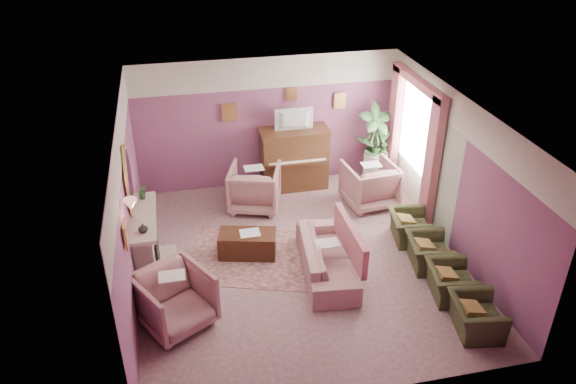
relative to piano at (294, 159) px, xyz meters
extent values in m
cube|color=gray|center=(-0.50, -2.68, -0.65)|extent=(5.50, 6.00, 0.01)
cube|color=white|center=(-0.50, -2.68, 2.15)|extent=(5.50, 6.00, 0.01)
cube|color=#6E416E|center=(-0.50, 0.32, 0.75)|extent=(5.50, 0.02, 2.80)
cube|color=#6E416E|center=(-0.50, -5.68, 0.75)|extent=(5.50, 0.02, 2.80)
cube|color=#6E416E|center=(-3.25, -2.68, 0.75)|extent=(0.02, 6.00, 2.80)
cube|color=#6E416E|center=(2.25, -2.68, 0.75)|extent=(0.02, 6.00, 2.80)
cube|color=beige|center=(-0.50, 0.31, 1.82)|extent=(5.50, 0.01, 0.65)
cube|color=#B2BAA4|center=(2.23, -1.38, 0.42)|extent=(0.01, 3.00, 2.15)
cube|color=#B7A897|center=(-3.09, -2.48, -0.10)|extent=(0.30, 1.40, 1.10)
cube|color=black|center=(-2.99, -2.48, -0.25)|extent=(0.18, 0.72, 0.68)
cube|color=#F34A2C|center=(-2.95, -2.48, -0.43)|extent=(0.06, 0.54, 0.10)
cube|color=#B7A897|center=(-3.06, -2.48, 0.47)|extent=(0.40, 1.55, 0.07)
cube|color=#B7A897|center=(-2.89, -2.48, -0.64)|extent=(0.55, 1.50, 0.02)
ellipsoid|color=#DEB257|center=(-3.20, -2.48, 1.15)|extent=(0.04, 0.72, 1.20)
ellipsoid|color=silver|center=(-3.17, -2.48, 1.15)|extent=(0.01, 0.60, 1.06)
cone|color=#E58D7A|center=(-3.12, -3.53, 1.33)|extent=(0.20, 0.20, 0.16)
cube|color=#4D2E19|center=(0.00, 0.00, 0.00)|extent=(1.40, 0.60, 1.30)
cube|color=#4D2E19|center=(0.00, -0.35, 0.07)|extent=(1.30, 0.12, 0.06)
cube|color=#EFE3C6|center=(0.00, -0.35, 0.11)|extent=(1.20, 0.08, 0.02)
cube|color=#4D2E19|center=(0.00, 0.00, 0.66)|extent=(1.45, 0.65, 0.04)
imported|color=black|center=(0.00, -0.05, 0.95)|extent=(0.80, 0.12, 0.48)
cube|color=#DEB257|center=(-1.30, 0.28, 1.07)|extent=(0.30, 0.03, 0.38)
cube|color=#DEB257|center=(1.05, 0.28, 1.13)|extent=(0.26, 0.03, 0.34)
cube|color=#DEB257|center=(0.00, 0.28, 1.35)|extent=(0.22, 0.03, 0.26)
cube|color=#DEB257|center=(-3.21, -3.88, 1.07)|extent=(0.03, 0.28, 0.36)
cube|color=white|center=(2.20, -1.13, 1.05)|extent=(0.03, 1.40, 1.80)
cube|color=#B35D6A|center=(2.12, -2.05, 0.65)|extent=(0.16, 0.34, 2.60)
cube|color=#B35D6A|center=(2.12, -0.21, 0.65)|extent=(0.16, 0.34, 2.60)
cube|color=#B35D6A|center=(2.12, -1.13, 1.91)|extent=(0.16, 2.20, 0.16)
imported|color=#305C2D|center=(-3.05, -1.93, 0.64)|extent=(0.16, 0.16, 0.28)
imported|color=beige|center=(-3.05, -2.98, 0.58)|extent=(0.16, 0.16, 0.16)
cube|color=#91605D|center=(-1.19, -2.42, -0.64)|extent=(2.94, 2.49, 0.01)
cube|color=#3A1E10|center=(-1.37, -2.30, -0.43)|extent=(1.09, 0.73, 0.45)
cube|color=silver|center=(-1.32, -2.30, -0.20)|extent=(0.35, 0.28, 0.01)
imported|color=#AD7D7C|center=(-0.13, -3.07, -0.24)|extent=(0.68, 2.04, 0.82)
cube|color=#B35D6A|center=(0.27, -3.07, -0.05)|extent=(0.10, 1.54, 0.57)
imported|color=#AD7D7C|center=(-0.97, -0.70, -0.15)|extent=(0.97, 0.97, 1.01)
imported|color=#AD7D7C|center=(1.34, -1.06, -0.15)|extent=(0.97, 0.97, 1.01)
imported|color=#AD7D7C|center=(-2.68, -3.83, -0.15)|extent=(0.97, 0.97, 1.01)
imported|color=#373C20|center=(1.63, -4.91, -0.30)|extent=(0.57, 0.81, 0.70)
imported|color=#373C20|center=(1.63, -4.09, -0.30)|extent=(0.57, 0.81, 0.70)
imported|color=#373C20|center=(1.63, -3.27, -0.30)|extent=(0.57, 0.81, 0.70)
imported|color=#373C20|center=(1.63, -2.45, -0.30)|extent=(0.57, 0.81, 0.70)
cylinder|color=silver|center=(1.79, -0.15, -0.30)|extent=(0.52, 0.52, 0.70)
imported|color=#305C2D|center=(1.79, -0.15, 0.22)|extent=(0.30, 0.30, 0.34)
imported|color=#305C2D|center=(1.91, -0.25, 0.19)|extent=(0.16, 0.16, 0.28)
cylinder|color=brown|center=(1.73, -0.16, -0.48)|extent=(0.34, 0.34, 0.34)
imported|color=#305C2D|center=(1.73, -0.16, 0.41)|extent=(0.76, 0.76, 1.44)
camera|label=1|loc=(-2.42, -10.46, 5.27)|focal=35.00mm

